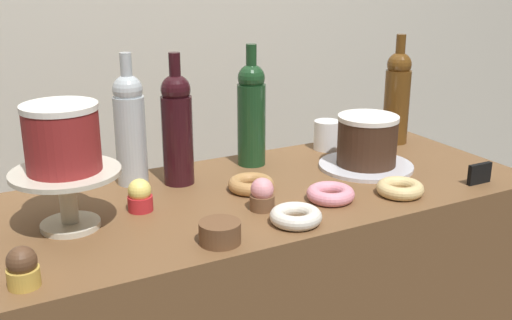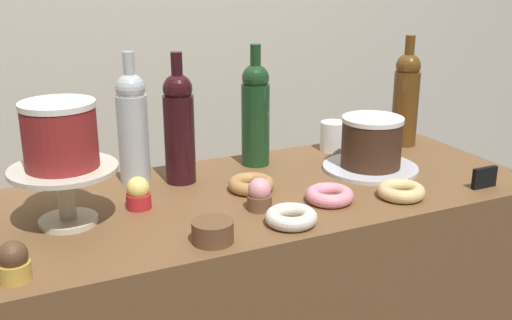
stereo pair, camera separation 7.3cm
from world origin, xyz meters
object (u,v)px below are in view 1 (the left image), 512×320
at_px(wine_bottle_amber, 397,96).
at_px(donut_pink, 331,194).
at_px(chocolate_round_cake, 367,140).
at_px(cupcake_strawberry, 262,195).
at_px(wine_bottle_dark_red, 177,127).
at_px(wine_bottle_clear, 130,127).
at_px(cookie_stack, 220,232).
at_px(white_layer_cake, 62,137).
at_px(coffee_cup_ceramic, 327,135).
at_px(donut_maple, 251,184).
at_px(price_sign_chalkboard, 479,174).
at_px(donut_glazed, 400,188).
at_px(wine_bottle_green, 251,113).
at_px(cake_stand_pedestal, 67,188).
at_px(cupcake_chocolate, 23,268).
at_px(donut_sugar, 296,216).
at_px(cupcake_lemon, 140,196).

bearing_deg(wine_bottle_amber, donut_pink, -145.71).
height_order(chocolate_round_cake, cupcake_strawberry, chocolate_round_cake).
distance_m(wine_bottle_dark_red, cupcake_strawberry, 0.29).
xyz_separation_m(wine_bottle_dark_red, cupcake_strawberry, (0.10, -0.25, -0.11)).
relative_size(wine_bottle_clear, cookie_stack, 3.87).
distance_m(white_layer_cake, coffee_cup_ceramic, 0.83).
bearing_deg(donut_maple, price_sign_chalkboard, -23.31).
relative_size(donut_glazed, coffee_cup_ceramic, 1.32).
relative_size(chocolate_round_cake, wine_bottle_green, 0.49).
relative_size(cake_stand_pedestal, cupcake_strawberry, 3.02).
height_order(wine_bottle_clear, cupcake_chocolate, wine_bottle_clear).
bearing_deg(wine_bottle_dark_red, price_sign_chalkboard, -28.66).
bearing_deg(donut_maple, donut_glazed, -32.74).
relative_size(donut_pink, coffee_cup_ceramic, 1.32).
relative_size(cookie_stack, coffee_cup_ceramic, 0.99).
distance_m(wine_bottle_dark_red, cookie_stack, 0.38).
bearing_deg(donut_sugar, wine_bottle_green, 75.55).
bearing_deg(cupcake_chocolate, donut_sugar, 0.59).
bearing_deg(cupcake_lemon, price_sign_chalkboard, -16.17).
relative_size(wine_bottle_green, wine_bottle_amber, 1.00).
bearing_deg(wine_bottle_amber, donut_maple, -164.64).
bearing_deg(wine_bottle_amber, cookie_stack, -153.29).
relative_size(cupcake_lemon, donut_maple, 0.66).
bearing_deg(cake_stand_pedestal, price_sign_chalkboard, -12.69).
height_order(chocolate_round_cake, donut_sugar, chocolate_round_cake).
bearing_deg(donut_pink, donut_sugar, -152.33).
height_order(chocolate_round_cake, donut_glazed, chocolate_round_cake).
distance_m(wine_bottle_amber, cupcake_chocolate, 1.20).
bearing_deg(donut_maple, cupcake_strawberry, -105.88).
bearing_deg(cake_stand_pedestal, wine_bottle_green, 19.63).
bearing_deg(donut_sugar, wine_bottle_amber, 32.78).
height_order(wine_bottle_green, donut_maple, wine_bottle_green).
distance_m(wine_bottle_amber, coffee_cup_ceramic, 0.25).
bearing_deg(cupcake_lemon, donut_sugar, -39.70).
xyz_separation_m(wine_bottle_clear, cupcake_strawberry, (0.20, -0.30, -0.11)).
height_order(wine_bottle_clear, donut_maple, wine_bottle_clear).
bearing_deg(cupcake_chocolate, donut_pink, 6.52).
relative_size(cake_stand_pedestal, price_sign_chalkboard, 3.21).
height_order(white_layer_cake, price_sign_chalkboard, white_layer_cake).
distance_m(chocolate_round_cake, wine_bottle_clear, 0.62).
distance_m(chocolate_round_cake, cupcake_lemon, 0.63).
bearing_deg(donut_maple, donut_pink, -47.18).
relative_size(cupcake_lemon, coffee_cup_ceramic, 0.87).
relative_size(wine_bottle_green, donut_sugar, 2.91).
distance_m(cake_stand_pedestal, donut_glazed, 0.76).
bearing_deg(cake_stand_pedestal, wine_bottle_clear, 44.73).
distance_m(wine_bottle_amber, donut_pink, 0.55).
relative_size(cupcake_strawberry, donut_maple, 0.66).
distance_m(cake_stand_pedestal, donut_pink, 0.59).
distance_m(wine_bottle_dark_red, wine_bottle_amber, 0.71).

